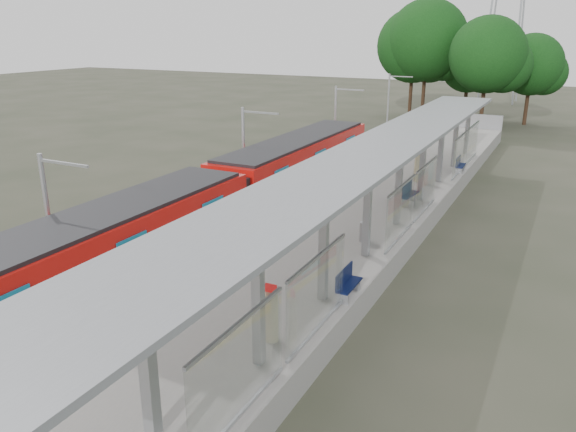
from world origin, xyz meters
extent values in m
cube|color=#59544C|center=(-4.50, 20.00, 0.12)|extent=(3.00, 70.00, 0.24)
cube|color=gray|center=(0.00, 20.00, 0.50)|extent=(6.00, 50.00, 1.00)
cube|color=gold|center=(-2.55, 20.00, 1.01)|extent=(0.60, 50.00, 0.02)
cube|color=#9EA0A5|center=(0.00, 44.95, 1.60)|extent=(6.00, 0.10, 1.20)
cube|color=black|center=(-4.50, 7.31, 0.65)|extent=(2.50, 13.50, 0.70)
cube|color=red|center=(-4.50, 7.31, 2.25)|extent=(2.65, 13.50, 2.50)
cube|color=black|center=(-4.50, 7.31, 2.30)|extent=(2.72, 12.96, 1.20)
cube|color=black|center=(-4.50, 7.31, 3.55)|extent=(2.40, 12.82, 0.15)
cube|color=#0D6185|center=(-3.14, 7.31, 2.10)|extent=(0.04, 1.30, 2.00)
cube|color=black|center=(-4.50, 21.41, 0.65)|extent=(2.50, 13.50, 0.70)
cube|color=red|center=(-4.50, 21.41, 2.25)|extent=(2.65, 13.50, 2.50)
cube|color=black|center=(-4.50, 21.41, 2.30)|extent=(2.72, 12.96, 1.20)
cube|color=black|center=(-4.50, 21.41, 3.55)|extent=(2.40, 12.83, 0.15)
cube|color=#0D6185|center=(-3.14, 21.41, 2.10)|extent=(0.04, 1.30, 2.00)
cylinder|color=black|center=(-4.50, 16.69, 0.35)|extent=(2.20, 0.70, 0.70)
cube|color=black|center=(-4.50, 14.36, 2.00)|extent=(2.30, 0.80, 2.40)
cube|color=#9EA0A5|center=(2.00, 2.00, 2.75)|extent=(0.25, 0.25, 3.50)
cube|color=#9EA0A5|center=(2.00, 6.00, 2.75)|extent=(0.25, 0.25, 3.50)
cube|color=#9EA0A5|center=(2.00, 10.00, 2.75)|extent=(0.25, 0.25, 3.50)
cube|color=#9EA0A5|center=(2.00, 14.00, 2.75)|extent=(0.25, 0.25, 3.50)
cube|color=#9EA0A5|center=(2.00, 18.00, 2.75)|extent=(0.25, 0.25, 3.50)
cube|color=#9EA0A5|center=(2.00, 22.00, 2.75)|extent=(0.25, 0.25, 3.50)
cube|color=#9EA0A5|center=(2.00, 26.00, 2.75)|extent=(0.25, 0.25, 3.50)
cube|color=#9EA0A5|center=(2.00, 30.00, 2.75)|extent=(0.25, 0.25, 3.50)
cube|color=#9EA0A5|center=(2.00, 34.00, 2.75)|extent=(0.25, 0.25, 3.50)
cube|color=gray|center=(1.60, 16.00, 4.58)|extent=(3.20, 38.00, 0.16)
cylinder|color=#9EA0A5|center=(0.05, 16.00, 4.50)|extent=(0.24, 38.00, 0.24)
cube|color=silver|center=(2.70, 4.00, 2.20)|extent=(0.05, 3.70, 2.20)
cube|color=silver|center=(2.70, 8.00, 2.20)|extent=(0.05, 3.70, 2.20)
cube|color=silver|center=(2.70, 16.00, 2.20)|extent=(0.05, 3.70, 2.20)
cube|color=silver|center=(2.70, 20.00, 2.20)|extent=(0.05, 3.70, 2.20)
cube|color=silver|center=(2.70, 28.00, 2.20)|extent=(0.05, 3.70, 2.20)
cube|color=silver|center=(2.70, 32.00, 2.20)|extent=(0.05, 3.70, 2.20)
cylinder|color=#382316|center=(-7.46, 54.58, 2.46)|extent=(0.36, 0.36, 4.91)
sphere|color=#144413|center=(-7.46, 54.58, 7.37)|extent=(7.47, 7.47, 7.47)
cylinder|color=#382316|center=(-5.94, 53.84, 2.64)|extent=(0.36, 0.36, 5.29)
sphere|color=#144413|center=(-5.94, 53.84, 7.93)|extent=(8.04, 8.04, 8.04)
cylinder|color=#382316|center=(-2.14, 56.53, 1.84)|extent=(0.36, 0.36, 3.69)
sphere|color=#144413|center=(-2.14, 56.53, 5.53)|extent=(5.61, 5.61, 5.61)
cylinder|color=#382316|center=(0.45, 50.56, 2.27)|extent=(0.36, 0.36, 4.54)
sphere|color=#144413|center=(0.45, 50.56, 6.81)|extent=(6.90, 6.90, 6.90)
cylinder|color=#382316|center=(3.89, 55.43, 1.92)|extent=(0.36, 0.36, 3.85)
sphere|color=#144413|center=(3.89, 55.43, 5.77)|extent=(5.85, 5.85, 5.85)
cylinder|color=#9EA0A5|center=(-6.30, 7.00, 2.70)|extent=(0.16, 0.16, 5.40)
cube|color=#9EA0A5|center=(-5.30, 7.00, 5.20)|extent=(2.00, 0.08, 0.08)
cylinder|color=#9EA0A5|center=(-6.30, 19.00, 2.70)|extent=(0.16, 0.16, 5.40)
cube|color=#9EA0A5|center=(-5.30, 19.00, 5.20)|extent=(2.00, 0.08, 0.08)
cylinder|color=#9EA0A5|center=(-6.30, 31.00, 2.70)|extent=(0.16, 0.16, 5.40)
cube|color=#9EA0A5|center=(-5.30, 31.00, 5.20)|extent=(2.00, 0.08, 0.08)
cylinder|color=#9EA0A5|center=(-6.30, 43.00, 2.70)|extent=(0.16, 0.16, 5.40)
cube|color=#9EA0A5|center=(-5.30, 43.00, 5.20)|extent=(2.00, 0.08, 0.08)
cube|color=#0D1744|center=(2.70, 10.47, 1.41)|extent=(0.42, 1.37, 0.05)
cube|color=#0D1744|center=(2.52, 10.47, 1.68)|extent=(0.06, 1.37, 0.50)
cube|color=#9EA0A5|center=(2.70, 9.93, 1.20)|extent=(0.36, 0.06, 0.40)
cube|color=#9EA0A5|center=(2.70, 11.02, 1.20)|extent=(0.36, 0.06, 0.40)
cube|color=#0D1744|center=(1.69, 21.06, 1.47)|extent=(0.66, 1.60, 0.06)
cube|color=#0D1744|center=(1.48, 21.06, 1.78)|extent=(0.26, 1.55, 0.57)
cube|color=#9EA0A5|center=(1.69, 20.44, 1.23)|extent=(0.42, 0.11, 0.46)
cube|color=#9EA0A5|center=(1.69, 21.69, 1.23)|extent=(0.42, 0.11, 0.46)
cube|color=#0D1744|center=(2.70, 28.67, 1.40)|extent=(0.43, 1.34, 0.05)
cube|color=#0D1744|center=(2.52, 28.67, 1.67)|extent=(0.08, 1.33, 0.49)
cube|color=#9EA0A5|center=(2.70, 28.13, 1.20)|extent=(0.36, 0.06, 0.39)
cube|color=#9EA0A5|center=(2.70, 29.20, 1.20)|extent=(0.36, 0.06, 0.39)
cylinder|color=#C4BB8F|center=(1.76, 7.09, 1.71)|extent=(0.38, 0.38, 1.41)
cube|color=red|center=(1.76, 7.09, 2.56)|extent=(0.33, 0.07, 0.24)
cylinder|color=#C4BB8F|center=(0.98, 25.37, 1.78)|extent=(0.42, 0.42, 1.57)
cube|color=red|center=(0.98, 25.37, 2.72)|extent=(0.37, 0.08, 0.26)
cylinder|color=#9EA0A5|center=(1.48, 15.32, 1.40)|extent=(0.40, 0.40, 0.80)
camera|label=1|loc=(8.25, -4.66, 9.06)|focal=35.00mm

